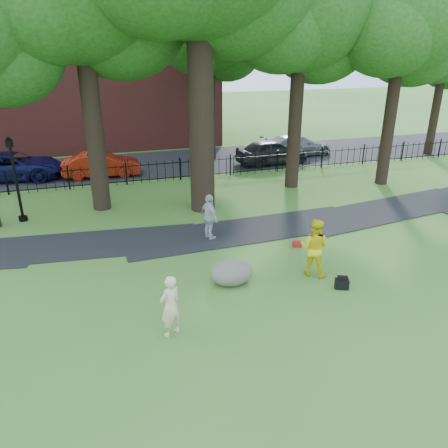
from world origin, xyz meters
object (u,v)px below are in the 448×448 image
object	(u,v)px
man	(314,247)
lamppost	(16,181)
boulder	(232,271)
woman	(170,306)
red_sedan	(101,164)

from	to	relation	value
man	lamppost	size ratio (longest dim) A/B	0.54
boulder	woman	bearing A→B (deg)	-138.22
woman	red_sedan	distance (m)	16.14
man	red_sedan	world-z (taller)	man
boulder	man	bearing A→B (deg)	-6.04
woman	man	distance (m)	5.43
boulder	red_sedan	xyz separation A→B (m)	(-3.31, 13.99, 0.31)
man	lamppost	distance (m)	12.72
woman	lamppost	size ratio (longest dim) A/B	0.47
boulder	lamppost	xyz separation A→B (m)	(-7.00, 7.85, 1.40)
woman	man	size ratio (longest dim) A/B	0.88
lamppost	red_sedan	xyz separation A→B (m)	(3.68, 6.15, -1.09)
woman	boulder	distance (m)	3.22
red_sedan	man	bearing A→B (deg)	-153.97
man	boulder	world-z (taller)	man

